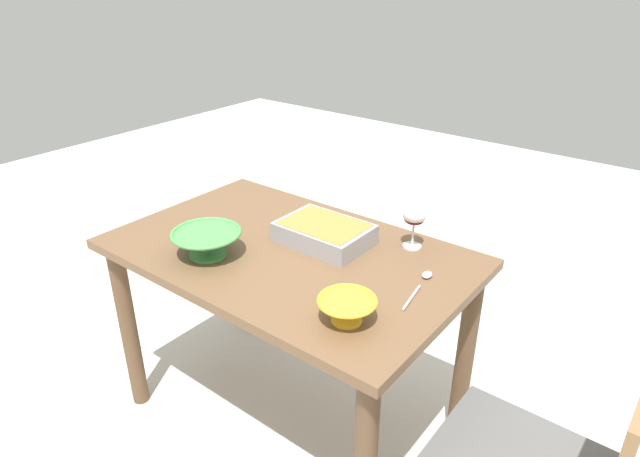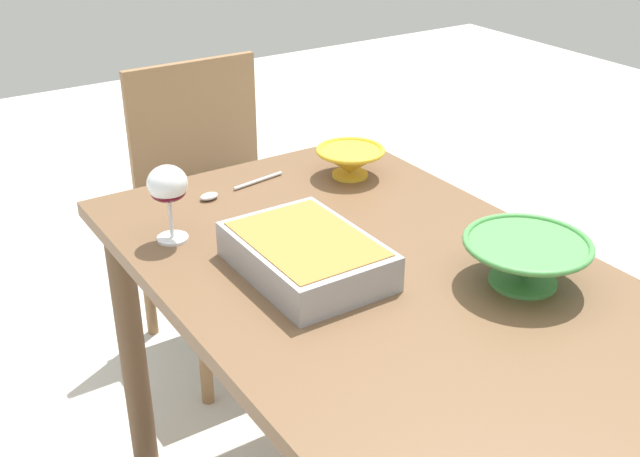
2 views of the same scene
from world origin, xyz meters
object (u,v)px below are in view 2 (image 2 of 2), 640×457
casserole_dish (306,253)px  mixing_bowl (350,160)px  wine_glass (168,188)px  serving_spoon (226,191)px  small_bowl (526,259)px  chair (216,199)px  dining_table (375,322)px

casserole_dish → mixing_bowl: bearing=-44.9°
wine_glass → serving_spoon: size_ratio=0.69×
small_bowl → wine_glass: bearing=42.9°
wine_glass → mixing_bowl: bearing=-81.4°
wine_glass → casserole_dish: 0.31m
wine_glass → serving_spoon: 0.26m
mixing_bowl → casserole_dish: bearing=135.1°
chair → small_bowl: (-1.16, -0.07, 0.31)m
wine_glass → casserole_dish: bearing=-148.5°
casserole_dish → mixing_bowl: (0.33, -0.33, 0.00)m
mixing_bowl → serving_spoon: 0.31m
wine_glass → small_bowl: size_ratio=0.69×
dining_table → wine_glass: size_ratio=7.55×
dining_table → mixing_bowl: 0.48m
chair → mixing_bowl: (-0.58, -0.09, 0.30)m
chair → casserole_dish: chair is taller
wine_glass → mixing_bowl: wine_glass is taller
dining_table → casserole_dish: 0.21m
mixing_bowl → serving_spoon: mixing_bowl is taller
casserole_dish → mixing_bowl: size_ratio=1.87×
dining_table → casserole_dish: bearing=61.3°
dining_table → small_bowl: small_bowl is taller
small_bowl → serving_spoon: small_bowl is taller
small_bowl → chair: bearing=3.5°
dining_table → chair: 0.99m
casserole_dish → small_bowl: size_ratio=1.33×
chair → small_bowl: bearing=-176.5°
dining_table → mixing_bowl: (0.40, -0.21, 0.16)m
wine_glass → small_bowl: bearing=-137.1°
chair → serving_spoon: 0.61m
wine_glass → small_bowl: (-0.51, -0.47, -0.07)m
casserole_dish → mixing_bowl: 0.47m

